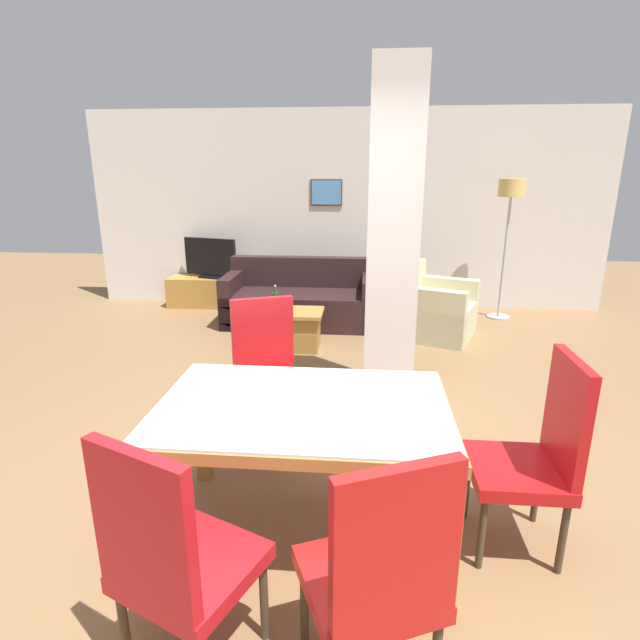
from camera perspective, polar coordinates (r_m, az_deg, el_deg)
name	(u,v)px	position (r m, az deg, el deg)	size (l,w,h in m)	color
ground_plane	(304,529)	(2.97, -1.82, -22.79)	(18.00, 18.00, 0.00)	brown
back_wall	(345,211)	(7.15, 2.84, 12.36)	(7.20, 0.09, 2.70)	silver
divider_pillar	(393,241)	(4.08, 8.30, 8.94)	(0.41, 0.36, 2.70)	silver
dining_table	(303,431)	(2.63, -1.94, -12.60)	(1.49, 0.98, 0.76)	#A47636
dining_chair_near_left	(173,556)	(2.06, -16.41, -24.42)	(0.61, 0.61, 1.05)	red
dining_chair_near_right	(379,573)	(1.94, 6.73, -26.77)	(0.60, 0.60, 1.05)	red
dining_chair_far_left	(267,370)	(3.52, -6.09, -5.70)	(0.60, 0.60, 1.05)	red
dining_chair_head_right	(537,450)	(2.78, 23.55, -13.51)	(0.46, 0.46, 1.05)	#B51316
sofa	(300,301)	(6.40, -2.26, 2.15)	(1.89, 0.86, 0.81)	black
armchair	(431,311)	(6.05, 12.56, 0.97)	(1.10, 1.09, 0.84)	beige
coffee_table	(290,329)	(5.48, -3.42, -1.04)	(0.71, 0.47, 0.43)	#A87936
bottle	(275,300)	(5.50, -5.12, 2.32)	(0.06, 0.06, 0.26)	#194C23
tv_stand	(213,292)	(7.37, -12.18, 3.16)	(1.25, 0.40, 0.42)	#AE7D36
tv_screen	(210,259)	(7.28, -12.41, 6.86)	(0.79, 0.28, 0.56)	black
floor_lamp	(510,202)	(6.87, 20.92, 12.50)	(0.32, 0.32, 1.80)	#B7B7BC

